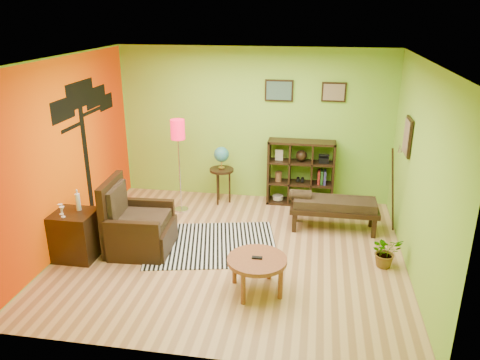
% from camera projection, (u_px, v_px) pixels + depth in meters
% --- Properties ---
extents(ground, '(5.00, 5.00, 0.00)m').
position_uv_depth(ground, '(232.00, 252.00, 6.97)').
color(ground, tan).
rests_on(ground, ground).
extents(room_shell, '(5.04, 4.54, 2.82)m').
position_uv_depth(room_shell, '(225.00, 135.00, 6.37)').
color(room_shell, '#88C338').
rests_on(room_shell, ground).
extents(zebra_rug, '(2.23, 1.85, 0.01)m').
position_uv_depth(zebra_rug, '(212.00, 244.00, 7.20)').
color(zebra_rug, silver).
rests_on(zebra_rug, ground).
extents(coffee_table, '(0.76, 0.76, 0.49)m').
position_uv_depth(coffee_table, '(257.00, 263.00, 5.90)').
color(coffee_table, brown).
rests_on(coffee_table, ground).
extents(armchair, '(0.96, 0.97, 1.10)m').
position_uv_depth(armchair, '(136.00, 229.00, 6.96)').
color(armchair, black).
rests_on(armchair, ground).
extents(side_cabinet, '(0.60, 0.54, 1.02)m').
position_uv_depth(side_cabinet, '(75.00, 235.00, 6.73)').
color(side_cabinet, black).
rests_on(side_cabinet, ground).
extents(floor_lamp, '(0.25, 0.25, 1.66)m').
position_uv_depth(floor_lamp, '(178.00, 138.00, 7.94)').
color(floor_lamp, silver).
rests_on(floor_lamp, ground).
extents(globe_table, '(0.44, 0.44, 1.07)m').
position_uv_depth(globe_table, '(222.00, 161.00, 8.47)').
color(globe_table, black).
rests_on(globe_table, ground).
extents(cube_shelf, '(1.20, 0.35, 1.20)m').
position_uv_depth(cube_shelf, '(301.00, 173.00, 8.50)').
color(cube_shelf, black).
rests_on(cube_shelf, ground).
extents(bench, '(1.44, 0.51, 0.66)m').
position_uv_depth(bench, '(332.00, 205.00, 7.56)').
color(bench, black).
rests_on(bench, ground).
extents(potted_plant, '(0.54, 0.57, 0.36)m').
position_uv_depth(potted_plant, '(385.00, 255.00, 6.54)').
color(potted_plant, '#26661E').
rests_on(potted_plant, ground).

